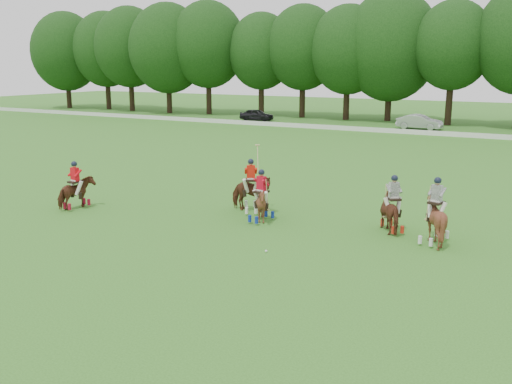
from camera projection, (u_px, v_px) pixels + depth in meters
The scene contains 11 objects.
ground at pixel (176, 252), 19.68m from camera, with size 180.00×180.00×0.00m, color #32671D.
tree_line at pixel (456, 45), 58.78m from camera, with size 117.98×14.32×14.75m.
boundary_rail at pixel (427, 133), 52.09m from camera, with size 120.00×0.10×0.44m, color white.
car_left at pixel (257, 115), 65.37m from camera, with size 1.57×3.91×1.33m, color black.
car_mid at pixel (420, 122), 56.63m from camera, with size 1.54×4.43×1.46m, color #AFB0B5.
polo_red_a at pixel (76, 192), 25.46m from camera, with size 1.08×1.77×2.16m.
polo_red_b at pixel (251, 193), 24.88m from camera, with size 2.13×2.05×2.90m.
polo_red_c at pixel (261, 203), 23.32m from camera, with size 1.40×1.52×2.19m.
polo_stripe_a at pixel (393, 212), 21.97m from camera, with size 1.74×1.90×2.22m.
polo_stripe_b at pixel (435, 219), 20.51m from camera, with size 1.76×1.88×2.43m.
polo_ball at pixel (266, 251), 19.66m from camera, with size 0.09×0.09×0.09m, color white.
Camera 1 is at (11.47, -15.08, 6.35)m, focal length 40.00 mm.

